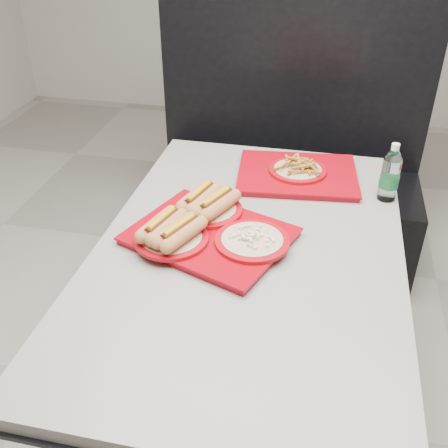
% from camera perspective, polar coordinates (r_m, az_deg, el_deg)
% --- Properties ---
extents(ground, '(6.00, 6.00, 0.00)m').
position_cam_1_polar(ground, '(2.09, 2.19, -19.45)').
color(ground, '#9F998E').
rests_on(ground, ground).
extents(diner_table, '(0.92, 1.42, 0.75)m').
position_cam_1_polar(diner_table, '(1.66, 2.61, -7.09)').
color(diner_table, black).
rests_on(diner_table, ground).
extents(booth_bench, '(1.30, 0.57, 1.35)m').
position_cam_1_polar(booth_bench, '(2.67, 6.61, 4.82)').
color(booth_bench, black).
rests_on(booth_bench, ground).
extents(tray_near, '(0.55, 0.49, 0.10)m').
position_cam_1_polar(tray_near, '(1.58, -2.04, -0.37)').
color(tray_near, '#90030E').
rests_on(tray_near, diner_table).
extents(tray_far, '(0.46, 0.38, 0.08)m').
position_cam_1_polar(tray_far, '(1.94, 8.00, 5.66)').
color(tray_far, '#90030E').
rests_on(tray_far, diner_table).
extents(water_bottle, '(0.06, 0.06, 0.20)m').
position_cam_1_polar(water_bottle, '(1.84, 17.62, 5.04)').
color(water_bottle, silver).
rests_on(water_bottle, diner_table).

